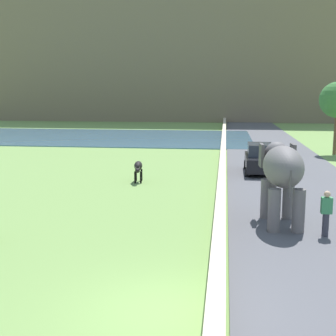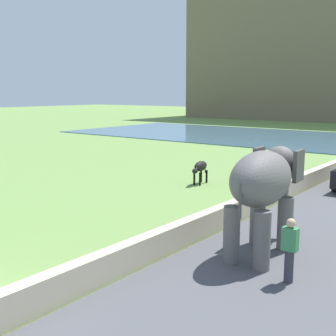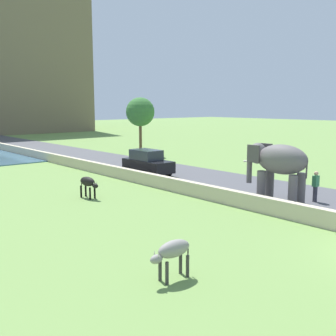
% 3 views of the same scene
% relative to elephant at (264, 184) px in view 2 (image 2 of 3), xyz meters
% --- Properties ---
extents(barrier_wall, '(0.40, 110.00, 0.77)m').
position_rel_elephant_xyz_m(barrier_wall, '(-2.21, 10.74, -1.65)').
color(barrier_wall, beige).
rests_on(barrier_wall, ground).
extents(lake, '(36.00, 18.00, 0.08)m').
position_rel_elephant_xyz_m(lake, '(-17.41, 30.65, -2.00)').
color(lake, '#426B84').
rests_on(lake, ground).
extents(elephant, '(1.58, 3.51, 2.99)m').
position_rel_elephant_xyz_m(elephant, '(0.00, 0.00, 0.00)').
color(elephant, '#605B5B').
rests_on(elephant, ground).
extents(person_beside_elephant, '(0.36, 0.22, 1.63)m').
position_rel_elephant_xyz_m(person_beside_elephant, '(1.35, -1.38, -1.16)').
color(person_beside_elephant, '#33333D').
rests_on(person_beside_elephant, ground).
extents(cow_black, '(0.58, 1.42, 1.15)m').
position_rel_elephant_xyz_m(cow_black, '(-6.77, 7.15, -1.20)').
color(cow_black, black).
rests_on(cow_black, ground).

